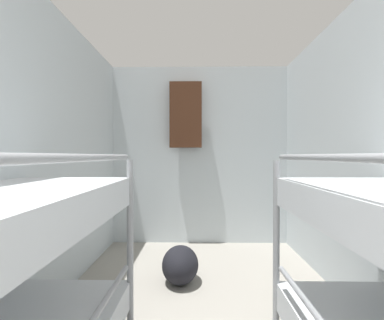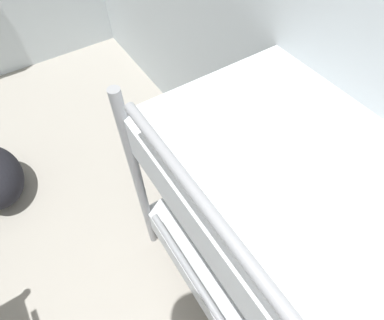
% 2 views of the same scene
% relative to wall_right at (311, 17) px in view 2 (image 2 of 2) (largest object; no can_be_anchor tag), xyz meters
% --- Properties ---
extents(wall_right, '(0.06, 4.74, 2.50)m').
position_rel_wall_right_xyz_m(wall_right, '(0.00, 0.00, 0.00)').
color(wall_right, silver).
rests_on(wall_right, ground_plane).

